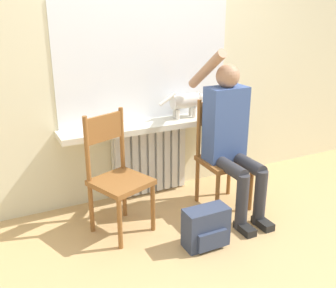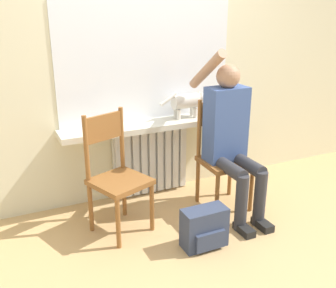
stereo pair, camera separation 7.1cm
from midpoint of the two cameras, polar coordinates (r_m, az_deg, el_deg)
ground_plane at (r=2.97m, az=7.18°, el=-15.87°), size 12.00×12.00×0.00m
wall_with_window at (r=3.54m, az=-2.69°, el=13.63°), size 7.00×0.06×2.70m
radiator at (r=3.71m, az=-1.98°, el=-2.22°), size 0.73×0.08×0.67m
windowsill at (r=3.51m, az=-1.47°, el=2.76°), size 1.68×0.28×0.05m
window_glass at (r=3.52m, az=-2.44°, el=11.78°), size 1.61×0.01×1.03m
chair_left at (r=3.07m, az=-6.89°, el=-4.34°), size 0.51×0.51×0.96m
chair_right at (r=3.47m, az=8.50°, el=-1.55°), size 0.40×0.40×0.96m
person at (r=3.31m, az=9.72°, el=1.43°), size 0.36×0.96×1.40m
cat at (r=3.62m, az=3.36°, el=6.17°), size 0.45×0.13×0.25m
backpack at (r=3.00m, az=6.02°, el=-12.07°), size 0.34×0.19×0.31m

